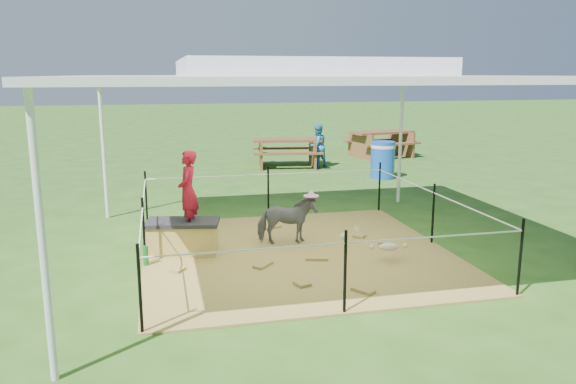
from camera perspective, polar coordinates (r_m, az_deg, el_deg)
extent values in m
plane|color=#2D5919|center=(8.64, 0.91, -6.33)|extent=(90.00, 90.00, 0.00)
cube|color=brown|center=(8.64, 0.91, -6.23)|extent=(4.60, 4.60, 0.03)
cylinder|color=silver|center=(11.10, -18.24, 4.04)|extent=(0.07, 0.07, 2.60)
cylinder|color=silver|center=(12.13, 11.35, 5.03)|extent=(0.07, 0.07, 2.60)
cylinder|color=silver|center=(5.26, -23.70, -4.62)|extent=(0.07, 0.07, 2.60)
cube|color=white|center=(8.21, 0.97, 11.46)|extent=(6.30, 6.30, 0.08)
cube|color=white|center=(8.21, 0.97, 12.51)|extent=(3.30, 3.30, 0.22)
cylinder|color=black|center=(10.45, -14.21, -0.64)|extent=(0.04, 0.04, 1.00)
cylinder|color=black|center=(10.64, -2.02, -0.06)|extent=(0.04, 0.04, 1.00)
cylinder|color=black|center=(11.28, 9.27, 0.48)|extent=(0.04, 0.04, 1.00)
cylinder|color=black|center=(8.27, -14.43, -3.94)|extent=(0.04, 0.04, 1.00)
cylinder|color=black|center=(9.29, 14.52, -2.21)|extent=(0.04, 0.04, 1.00)
cylinder|color=black|center=(6.13, -14.81, -9.58)|extent=(0.04, 0.04, 1.00)
cylinder|color=black|center=(6.44, 5.82, -8.17)|extent=(0.04, 0.04, 1.00)
cylinder|color=black|center=(7.45, 22.53, -6.24)|extent=(0.04, 0.04, 1.00)
cylinder|color=white|center=(10.57, -2.03, 1.80)|extent=(4.50, 0.02, 0.02)
cylinder|color=white|center=(6.33, 5.88, -5.19)|extent=(4.50, 0.02, 0.02)
cylinder|color=white|center=(9.21, 14.63, -0.10)|extent=(0.02, 4.50, 0.02)
cylinder|color=white|center=(8.18, -14.56, -1.58)|extent=(0.02, 4.50, 0.02)
cube|color=#B78B42|center=(8.69, -10.61, -4.67)|extent=(1.10, 0.69, 0.45)
cube|color=black|center=(8.62, -10.67, -3.05)|extent=(1.17, 0.76, 0.06)
imported|color=#A20F25|center=(8.49, -10.15, 0.78)|extent=(0.37, 0.49, 1.22)
cylinder|color=#176B26|center=(8.28, -14.26, -6.28)|extent=(0.09, 0.09, 0.28)
imported|color=#4F4F54|center=(8.94, -0.11, -2.90)|extent=(0.95, 0.47, 0.78)
cylinder|color=pink|center=(8.83, -0.11, -0.09)|extent=(0.24, 0.24, 0.11)
cylinder|color=blue|center=(14.97, 9.60, 3.23)|extent=(0.73, 0.73, 0.98)
cube|color=brown|center=(16.67, -0.12, 4.01)|extent=(2.18, 1.71, 0.83)
cube|color=#56321D|center=(18.89, 9.44, 4.82)|extent=(2.32, 1.88, 0.86)
imported|color=#3589C9|center=(16.53, 3.00, 4.70)|extent=(0.75, 0.68, 1.27)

